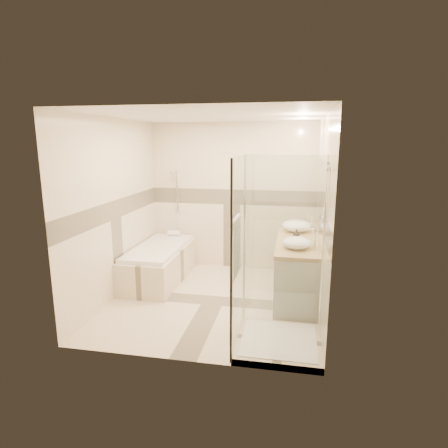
% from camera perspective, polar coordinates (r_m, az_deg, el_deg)
% --- Properties ---
extents(room, '(2.82, 3.02, 2.52)m').
position_cam_1_polar(room, '(4.98, -1.01, 1.78)').
color(room, beige).
rests_on(room, ground).
extents(bathtub, '(0.75, 1.70, 0.56)m').
position_cam_1_polar(bathtub, '(6.11, -9.77, -5.60)').
color(bathtub, beige).
rests_on(bathtub, ground).
extents(vanity, '(0.58, 1.62, 0.85)m').
position_cam_1_polar(vanity, '(5.37, 10.98, -6.84)').
color(vanity, silver).
rests_on(vanity, ground).
extents(shower_enclosure, '(0.96, 0.93, 2.04)m').
position_cam_1_polar(shower_enclosure, '(4.16, 6.93, -11.35)').
color(shower_enclosure, beige).
rests_on(shower_enclosure, ground).
extents(vessel_sink_near, '(0.44, 0.44, 0.18)m').
position_cam_1_polar(vessel_sink_near, '(5.75, 10.99, -0.26)').
color(vessel_sink_near, white).
rests_on(vessel_sink_near, vanity).
extents(vessel_sink_far, '(0.37, 0.37, 0.15)m').
position_cam_1_polar(vessel_sink_far, '(4.84, 10.99, -2.81)').
color(vessel_sink_far, white).
rests_on(vessel_sink_far, vanity).
extents(faucet_near, '(0.10, 0.03, 0.26)m').
position_cam_1_polar(faucet_near, '(5.74, 13.17, 0.24)').
color(faucet_near, silver).
rests_on(faucet_near, vanity).
extents(faucet_far, '(0.11, 0.03, 0.27)m').
position_cam_1_polar(faucet_far, '(4.83, 13.60, -1.98)').
color(faucet_far, silver).
rests_on(faucet_far, vanity).
extents(amenity_bottle_a, '(0.08, 0.08, 0.16)m').
position_cam_1_polar(amenity_bottle_a, '(5.07, 10.99, -2.03)').
color(amenity_bottle_a, black).
rests_on(amenity_bottle_a, vanity).
extents(amenity_bottle_b, '(0.13, 0.13, 0.13)m').
position_cam_1_polar(amenity_bottle_b, '(5.32, 10.99, -1.53)').
color(amenity_bottle_b, black).
rests_on(amenity_bottle_b, vanity).
extents(folded_towels, '(0.14, 0.24, 0.07)m').
position_cam_1_polar(folded_towels, '(5.86, 10.97, -0.53)').
color(folded_towels, white).
rests_on(folded_towels, vanity).
extents(rolled_towel, '(0.21, 0.10, 0.10)m').
position_cam_1_polar(rolled_towel, '(6.62, -7.61, -1.39)').
color(rolled_towel, white).
rests_on(rolled_towel, bathtub).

